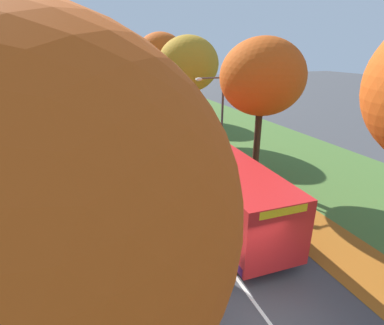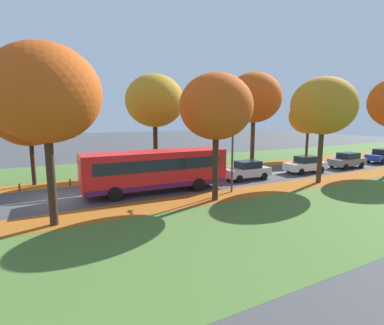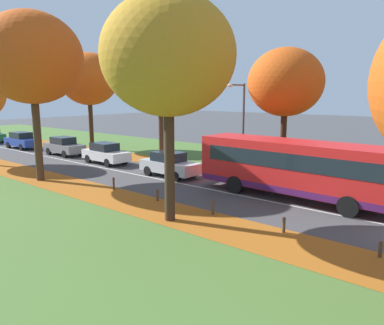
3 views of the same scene
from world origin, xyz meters
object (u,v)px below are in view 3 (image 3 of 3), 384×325
object	(u,v)px
bus	(295,166)
tree_right_far	(89,79)
car_grey_third_in_line	(64,146)
car_white_following	(106,153)
bollard_sixth	(114,184)
tree_left_near	(168,56)
bollard_fourth	(213,208)
car_silver_lead	(170,164)
tree_right_mid	(160,82)
bollard_second	(380,249)
tree_left_mid	(32,58)
car_blue_fourth_in_line	(22,140)
streetlamp_right	(241,120)
bollard_fifth	(158,195)
tree_right_near	(286,83)
bollard_third	(284,225)

from	to	relation	value
bus	tree_right_far	bearing A→B (deg)	80.11
car_grey_third_in_line	car_white_following	bearing A→B (deg)	-91.63
tree_right_far	bollard_sixth	size ratio (longest dim) A/B	12.97
tree_left_near	bollard_fourth	xyz separation A→B (m)	(1.77, -0.98, -6.53)
bollard_fourth	car_silver_lead	world-z (taller)	car_silver_lead
tree_right_mid	bus	world-z (taller)	tree_right_mid
car_white_following	car_grey_third_in_line	bearing A→B (deg)	88.37
tree_left_near	car_white_following	size ratio (longest dim) A/B	2.18
tree_left_near	bollard_second	size ratio (longest dim) A/B	16.61
bollard_second	bollard_fourth	size ratio (longest dim) A/B	0.87
tree_right_mid	car_silver_lead	size ratio (longest dim) A/B	2.01
tree_left_mid	bollard_sixth	size ratio (longest dim) A/B	14.30
car_blue_fourth_in_line	bollard_sixth	bearing A→B (deg)	-103.02
streetlamp_right	car_grey_third_in_line	distance (m)	17.26
tree_right_mid	bus	distance (m)	14.25
bollard_fourth	tree_left_mid	bearing A→B (deg)	96.55
car_silver_lead	tree_right_mid	bearing A→B (deg)	49.56
bollard_sixth	car_blue_fourth_in_line	size ratio (longest dim) A/B	0.17
bollard_sixth	car_silver_lead	world-z (taller)	car_silver_lead
bus	car_white_following	world-z (taller)	bus
car_grey_third_in_line	bollard_fifth	bearing A→B (deg)	-106.75
tree_right_mid	bollard_fourth	distance (m)	15.36
streetlamp_right	car_blue_fourth_in_line	bearing A→B (deg)	96.20
streetlamp_right	car_blue_fourth_in_line	xyz separation A→B (m)	(-2.59, 23.86, -2.92)
bollard_fourth	bollard_second	bearing A→B (deg)	-90.43
tree_right_mid	bollard_fourth	xyz separation A→B (m)	(-8.40, -11.40, -5.94)
tree_right_far	car_white_following	bearing A→B (deg)	-118.61
bollard_fifth	tree_right_near	bearing A→B (deg)	-15.81
tree_left_mid	tree_left_near	bearing A→B (deg)	-91.71
streetlamp_right	bus	xyz separation A→B (m)	(-2.35, -4.83, -2.03)
tree_right_far	streetlamp_right	distance (m)	18.56
bollard_sixth	bollard_second	bearing A→B (deg)	-90.09
tree_left_near	tree_right_far	distance (m)	23.07
tree_right_near	tree_left_near	bearing A→B (deg)	-179.95
bollard_third	bus	world-z (taller)	bus
car_white_following	car_grey_third_in_line	size ratio (longest dim) A/B	1.01
tree_right_far	bollard_third	world-z (taller)	tree_right_far
tree_right_near	bollard_second	world-z (taller)	tree_right_near
tree_right_near	bollard_second	distance (m)	13.18
tree_right_far	car_silver_lead	xyz separation A→B (m)	(-4.30, -14.52, -5.93)
bollard_fourth	car_grey_third_in_line	size ratio (longest dim) A/B	0.15
bollard_sixth	car_silver_lead	size ratio (longest dim) A/B	0.17
bollard_third	bollard_sixth	bearing A→B (deg)	89.95
bollard_fourth	tree_right_far	bearing A→B (deg)	67.49
tree_right_near	tree_right_mid	distance (m)	10.42
tree_left_mid	bollard_fourth	distance (m)	14.41
tree_right_far	car_grey_third_in_line	size ratio (longest dim) A/B	2.19
tree_right_near	car_silver_lead	bearing A→B (deg)	125.12
tree_right_far	bollard_third	size ratio (longest dim) A/B	14.76
tree_right_near	car_silver_lead	world-z (taller)	tree_right_near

